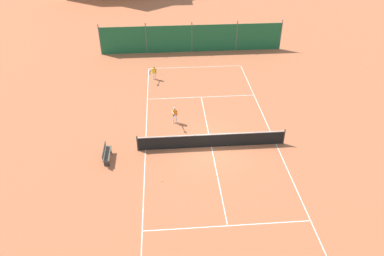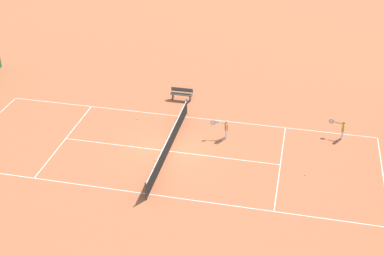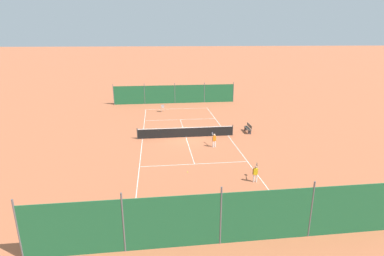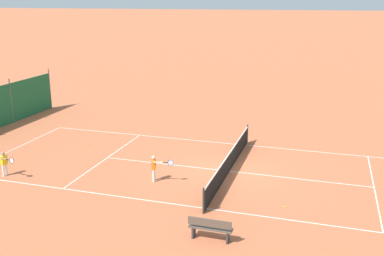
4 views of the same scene
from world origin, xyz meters
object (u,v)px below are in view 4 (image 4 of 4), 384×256
object	(u,v)px
player_near_baseline	(5,162)
tennis_ball_mid_court	(285,207)
tennis_ball_alley_left	(90,150)
courtside_bench	(210,228)
tennis_net	(230,161)
player_far_service	(155,166)
tennis_ball_service_box	(245,164)

from	to	relation	value
player_near_baseline	tennis_ball_mid_court	size ratio (longest dim) A/B	17.51
tennis_ball_mid_court	tennis_ball_alley_left	bearing A→B (deg)	70.40
tennis_ball_mid_court	courtside_bench	xyz separation A→B (m)	(-3.21, 2.17, 0.42)
player_near_baseline	courtside_bench	size ratio (longest dim) A/B	0.77
tennis_ball_alley_left	player_near_baseline	bearing A→B (deg)	155.60
tennis_net	player_far_service	bearing A→B (deg)	126.42
tennis_ball_alley_left	courtside_bench	distance (m)	11.06
player_near_baseline	tennis_ball_service_box	world-z (taller)	player_near_baseline
tennis_ball_service_box	courtside_bench	xyz separation A→B (m)	(-7.39, -0.19, 0.42)
tennis_net	tennis_ball_service_box	distance (m)	1.28
tennis_net	courtside_bench	bearing A→B (deg)	-173.29
player_near_baseline	tennis_ball_service_box	distance (m)	11.30
tennis_ball_service_box	player_near_baseline	bearing A→B (deg)	114.30
tennis_net	tennis_ball_alley_left	xyz separation A→B (m)	(0.68, 7.78, -0.47)
tennis_ball_alley_left	tennis_ball_service_box	size ratio (longest dim) A/B	1.00
tennis_net	tennis_ball_alley_left	bearing A→B (deg)	85.01
player_near_baseline	tennis_ball_alley_left	distance (m)	4.74
tennis_ball_service_box	courtside_bench	bearing A→B (deg)	-178.56
player_far_service	courtside_bench	world-z (taller)	player_far_service
player_far_service	courtside_bench	distance (m)	5.57
player_far_service	tennis_ball_mid_court	distance (m)	5.96
tennis_ball_service_box	tennis_ball_mid_court	size ratio (longest dim) A/B	1.00
player_far_service	player_near_baseline	distance (m)	6.95
tennis_net	player_near_baseline	distance (m)	10.37
player_far_service	tennis_ball_mid_court	xyz separation A→B (m)	(-0.97, -5.84, -0.67)
tennis_net	tennis_ball_mid_court	world-z (taller)	tennis_net
tennis_ball_mid_court	tennis_net	bearing A→B (deg)	42.97
player_near_baseline	courtside_bench	bearing A→B (deg)	-104.71
courtside_bench	tennis_ball_mid_court	bearing A→B (deg)	-34.03
tennis_net	tennis_ball_alley_left	world-z (taller)	tennis_net
tennis_ball_service_box	tennis_ball_mid_court	world-z (taller)	same
tennis_net	player_near_baseline	size ratio (longest dim) A/B	7.94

